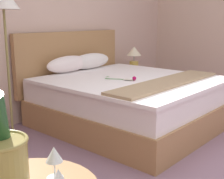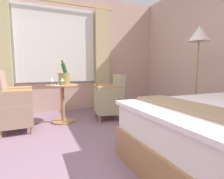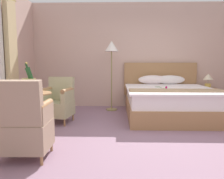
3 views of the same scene
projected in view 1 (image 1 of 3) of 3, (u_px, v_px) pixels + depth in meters
name	position (u px, v px, depth m)	size (l,w,h in m)	color
ground_plane	(215.00, 173.00, 2.86)	(7.38, 7.38, 0.00)	gray
wall_headboard_side	(35.00, 18.00, 4.27)	(6.00, 0.12, 2.80)	beige
bed	(123.00, 99.00, 4.13)	(1.94, 2.20, 1.21)	#A4774B
nightstand	(134.00, 84.00, 5.47)	(0.53, 0.39, 0.55)	#A4774B
bedside_lamp	(134.00, 54.00, 5.35)	(0.24, 0.24, 0.38)	gold
floor_lamp_brass	(4.00, 11.00, 3.31)	(0.34, 0.34, 1.74)	olive
champagne_bucket	(0.00, 159.00, 1.18)	(0.22, 0.22, 0.48)	olive
wine_glass_near_edge	(54.00, 156.00, 1.30)	(0.07, 0.07, 0.14)	white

